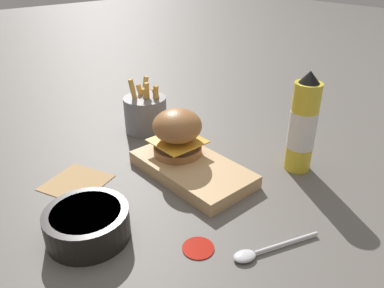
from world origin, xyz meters
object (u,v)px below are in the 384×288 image
(burger, at_px, (177,132))
(ketchup_bottle, at_px, (303,126))
(fries_basket, at_px, (146,113))
(spoon, at_px, (259,252))
(serving_board, at_px, (192,169))
(side_bowl, at_px, (87,223))

(burger, bearing_deg, ketchup_bottle, -134.85)
(fries_basket, bearing_deg, spoon, 164.98)
(serving_board, distance_m, spoon, 0.28)
(serving_board, xyz_separation_m, side_bowl, (-0.03, 0.28, 0.01))
(fries_basket, xyz_separation_m, side_bowl, (-0.30, 0.34, -0.02))
(fries_basket, distance_m, side_bowl, 0.45)
(spoon, bearing_deg, serving_board, -88.11)
(burger, bearing_deg, fries_basket, -14.63)
(serving_board, xyz_separation_m, burger, (0.06, -0.01, 0.07))
(ketchup_bottle, height_order, side_bowl, ketchup_bottle)
(serving_board, relative_size, side_bowl, 1.88)
(serving_board, relative_size, ketchup_bottle, 1.19)
(fries_basket, xyz_separation_m, spoon, (-0.53, 0.14, -0.05))
(ketchup_bottle, bearing_deg, spoon, 113.21)
(spoon, bearing_deg, fries_basket, -85.95)
(fries_basket, distance_m, spoon, 0.56)
(side_bowl, bearing_deg, ketchup_bottle, -102.61)
(burger, height_order, fries_basket, fries_basket)
(serving_board, xyz_separation_m, spoon, (-0.27, 0.08, -0.01))
(burger, xyz_separation_m, fries_basket, (0.21, -0.05, -0.03))
(burger, bearing_deg, spoon, 164.73)
(serving_board, relative_size, spoon, 1.70)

